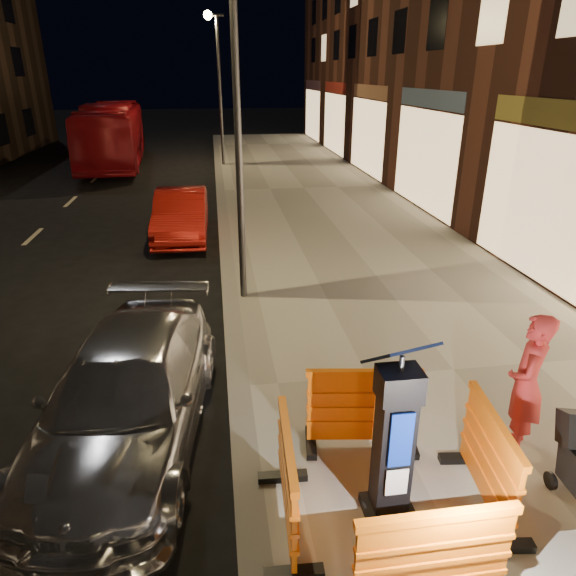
{
  "coord_description": "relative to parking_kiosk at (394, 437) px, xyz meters",
  "views": [
    {
      "loc": [
        -0.16,
        -5.79,
        3.98
      ],
      "look_at": [
        0.8,
        1.0,
        1.1
      ],
      "focal_mm": 32.0,
      "sensor_mm": 36.0,
      "label": 1
    }
  ],
  "objects": [
    {
      "name": "car_red",
      "position": [
        -2.36,
        9.71,
        -1.02
      ],
      "size": [
        1.31,
        3.69,
        1.21
      ],
      "primitive_type": "imported",
      "rotation": [
        0.0,
        0.0,
        -0.01
      ],
      "color": "#AA1711",
      "rests_on": "ground"
    },
    {
      "name": "parking_kiosk",
      "position": [
        0.0,
        0.0,
        0.0
      ],
      "size": [
        0.59,
        0.59,
        1.74
      ],
      "primitive_type": "cube",
      "rotation": [
        0.0,
        0.0,
        -0.08
      ],
      "color": "black",
      "rests_on": "sidewalk"
    },
    {
      "name": "barrier_front",
      "position": [
        0.0,
        -0.95,
        -0.38
      ],
      "size": [
        1.25,
        0.52,
        0.97
      ],
      "primitive_type": "cube",
      "rotation": [
        0.0,
        0.0,
        0.0
      ],
      "color": "orange",
      "rests_on": "sidewalk"
    },
    {
      "name": "bus_doubledecker",
      "position": [
        -5.98,
        21.77,
        -1.02
      ],
      "size": [
        3.05,
        9.96,
        2.73
      ],
      "primitive_type": "imported",
      "rotation": [
        0.0,
        0.0,
        0.08
      ],
      "color": "maroon",
      "rests_on": "ground"
    },
    {
      "name": "street_lamp_far",
      "position": [
        -1.03,
        20.3,
        2.13
      ],
      "size": [
        0.12,
        0.12,
        6.0
      ],
      "primitive_type": "cylinder",
      "color": "#3F3F44",
      "rests_on": "sidewalk"
    },
    {
      "name": "barrier_back",
      "position": [
        0.0,
        0.95,
        -0.38
      ],
      "size": [
        1.3,
        0.68,
        0.97
      ],
      "primitive_type": "cube",
      "rotation": [
        0.0,
        0.0,
        -0.14
      ],
      "color": "orange",
      "rests_on": "sidewalk"
    },
    {
      "name": "ground_plane",
      "position": [
        -1.28,
        2.3,
        -1.02
      ],
      "size": [
        120.0,
        120.0,
        0.0
      ],
      "primitive_type": "plane",
      "color": "black",
      "rests_on": "ground"
    },
    {
      "name": "kerb",
      "position": [
        -1.28,
        2.3,
        -0.95
      ],
      "size": [
        0.3,
        60.0,
        0.15
      ],
      "primitive_type": "cube",
      "color": "slate",
      "rests_on": "ground"
    },
    {
      "name": "man",
      "position": [
        1.68,
        0.69,
        -0.06
      ],
      "size": [
        0.66,
        0.71,
        1.62
      ],
      "primitive_type": "imported",
      "rotation": [
        0.0,
        0.0,
        -2.19
      ],
      "color": "#BA2B2E",
      "rests_on": "sidewalk"
    },
    {
      "name": "sidewalk",
      "position": [
        1.72,
        2.3,
        -0.95
      ],
      "size": [
        6.0,
        60.0,
        0.15
      ],
      "primitive_type": "cube",
      "color": "gray",
      "rests_on": "ground"
    },
    {
      "name": "barrier_bldgside",
      "position": [
        0.95,
        0.0,
        -0.38
      ],
      "size": [
        0.66,
        1.3,
        0.97
      ],
      "primitive_type": "cube",
      "rotation": [
        0.0,
        0.0,
        1.45
      ],
      "color": "orange",
      "rests_on": "sidewalk"
    },
    {
      "name": "street_lamp_mid",
      "position": [
        -1.03,
        5.3,
        2.13
      ],
      "size": [
        0.12,
        0.12,
        6.0
      ],
      "primitive_type": "cylinder",
      "color": "#3F3F44",
      "rests_on": "sidewalk"
    },
    {
      "name": "car_silver",
      "position": [
        -2.57,
        1.63,
        -1.02
      ],
      "size": [
        2.17,
        4.33,
        1.21
      ],
      "primitive_type": "imported",
      "rotation": [
        0.0,
        0.0,
        -0.12
      ],
      "color": "#A6A6AB",
      "rests_on": "ground"
    },
    {
      "name": "barrier_kerbside",
      "position": [
        -0.95,
        0.0,
        -0.38
      ],
      "size": [
        0.57,
        1.27,
        0.97
      ],
      "primitive_type": "cube",
      "rotation": [
        0.0,
        0.0,
        1.52
      ],
      "color": "orange",
      "rests_on": "sidewalk"
    }
  ]
}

